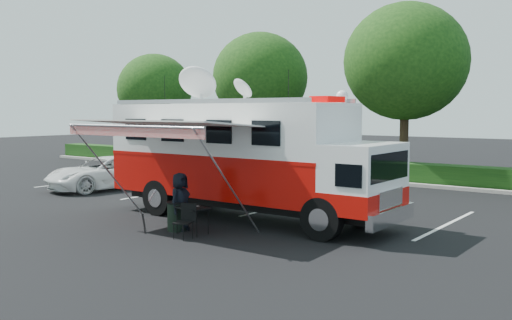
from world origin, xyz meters
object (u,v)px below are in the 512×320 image
Objects in this scene: white_suv at (105,189)px; folding_table at (192,208)px; trash_bin at (176,216)px; command_truck at (245,156)px.

folding_table is at bearing -15.38° from white_suv.
white_suv is 10.63m from folding_table.
trash_bin reaches higher than white_suv.
command_truck reaches higher than folding_table.
trash_bin is (8.87, -4.46, 0.43)m from white_suv.
command_truck is 9.59× the size of folding_table.
trash_bin is at bearing -16.75° from white_suv.
command_truck is at bearing 94.24° from folding_table.
trash_bin is at bearing -101.13° from command_truck.
trash_bin is at bearing 174.01° from folding_table.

